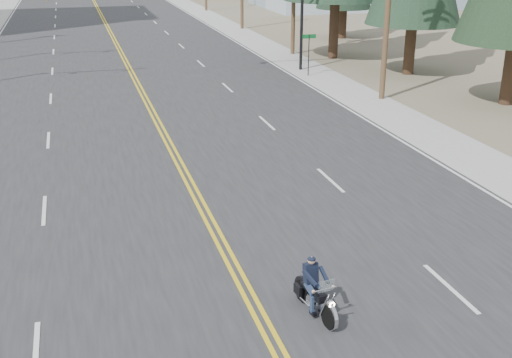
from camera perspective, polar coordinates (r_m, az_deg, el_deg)
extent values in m
cube|color=#303033|center=(78.81, -13.66, 14.09)|extent=(20.00, 200.00, 0.01)
cube|color=#A5A5A0|center=(80.17, -5.17, 14.67)|extent=(3.00, 200.00, 0.01)
cylinder|color=black|center=(43.13, 4.09, 14.22)|extent=(0.20, 0.20, 7.00)
cylinder|color=black|center=(41.52, 4.70, 10.88)|extent=(0.06, 0.06, 2.60)
cube|color=#0C5926|center=(41.33, 4.75, 12.52)|extent=(0.90, 0.03, 0.25)
cylinder|color=#382619|center=(36.57, 21.60, 8.74)|extent=(0.64, 0.64, 3.30)
cylinder|color=#382619|center=(43.11, 13.50, 11.16)|extent=(0.70, 0.70, 3.19)
cylinder|color=#382619|center=(48.05, 6.93, 13.07)|extent=(0.73, 0.73, 4.14)
cylinder|color=#382619|center=(58.19, 7.70, 13.57)|extent=(0.60, 0.60, 2.56)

